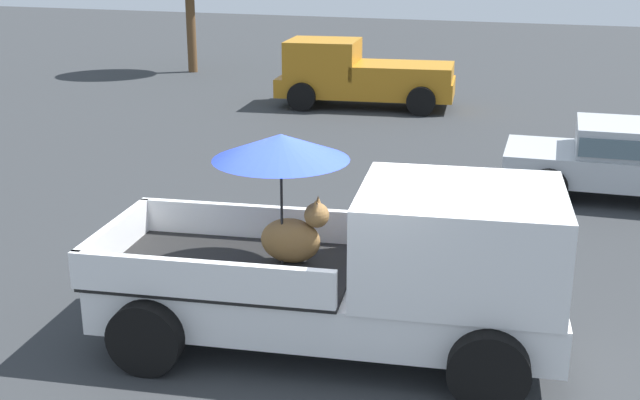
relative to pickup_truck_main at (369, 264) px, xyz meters
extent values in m
plane|color=#2D3033|center=(-0.44, -0.08, -1.00)|extent=(80.00, 80.00, 0.00)
cylinder|color=black|center=(1.13, 1.17, -0.60)|extent=(0.84, 0.41, 0.80)
cylinder|color=black|center=(1.45, -0.76, -0.60)|extent=(0.84, 0.41, 0.80)
cylinder|color=black|center=(-2.33, 0.60, -0.60)|extent=(0.84, 0.41, 0.80)
cylinder|color=black|center=(-2.01, -1.34, -0.60)|extent=(0.84, 0.41, 0.80)
cube|color=white|center=(-0.44, -0.08, -0.43)|extent=(5.23, 2.59, 0.50)
cube|color=white|center=(0.94, 0.15, 0.36)|extent=(2.38, 2.18, 1.08)
cube|color=#4C606B|center=(1.93, 0.31, 0.56)|extent=(0.34, 1.71, 0.64)
cube|color=black|center=(-1.57, -0.27, -0.15)|extent=(3.06, 2.27, 0.06)
cube|color=white|center=(-1.73, 0.64, 0.08)|extent=(2.78, 0.56, 0.40)
cube|color=white|center=(-1.42, -1.18, 0.08)|extent=(2.78, 0.56, 0.40)
cube|color=white|center=(-2.91, -0.49, 0.08)|extent=(0.40, 1.83, 0.40)
ellipsoid|color=olive|center=(-0.93, 0.03, 0.14)|extent=(0.72, 0.43, 0.52)
sphere|color=olive|center=(-0.64, 0.08, 0.46)|extent=(0.32, 0.32, 0.28)
cone|color=olive|center=(-0.65, 0.16, 0.60)|extent=(0.10, 0.10, 0.12)
cone|color=olive|center=(-0.63, 0.00, 0.60)|extent=(0.10, 0.10, 0.12)
cylinder|color=black|center=(-1.00, -0.05, 0.51)|extent=(0.03, 0.03, 1.25)
cone|color=#1E33B7|center=(-1.00, -0.05, 1.24)|extent=(1.72, 1.72, 0.28)
cylinder|color=black|center=(-5.65, 12.16, -0.62)|extent=(0.79, 0.38, 0.76)
cylinder|color=black|center=(-5.95, 14.04, -0.62)|extent=(0.79, 0.38, 0.76)
cylinder|color=black|center=(-2.49, 12.67, -0.62)|extent=(0.79, 0.38, 0.76)
cylinder|color=black|center=(-2.79, 14.54, -0.62)|extent=(0.79, 0.38, 0.76)
cube|color=#B27219|center=(-4.22, 13.35, -0.45)|extent=(5.02, 2.53, 0.50)
cube|color=#B27219|center=(-5.41, 13.17, 0.30)|extent=(2.16, 2.08, 1.00)
cube|color=#B27219|center=(-3.24, 13.51, 0.00)|extent=(2.95, 2.20, 0.40)
cylinder|color=black|center=(1.37, 5.99, -0.67)|extent=(0.67, 0.27, 0.66)
cylinder|color=black|center=(1.24, 7.75, -0.67)|extent=(0.67, 0.27, 0.66)
cube|color=#ADB2B7|center=(2.65, 6.97, -0.45)|extent=(4.42, 2.07, 0.52)
cube|color=#ADB2B7|center=(2.75, 6.97, 0.05)|extent=(2.21, 1.75, 0.56)
cube|color=#4C606B|center=(2.75, 6.97, 0.05)|extent=(2.16, 1.83, 0.32)
cylinder|color=brown|center=(-11.81, 17.26, 0.58)|extent=(0.32, 0.32, 3.16)
camera|label=1|loc=(2.34, -7.78, 3.32)|focal=45.31mm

